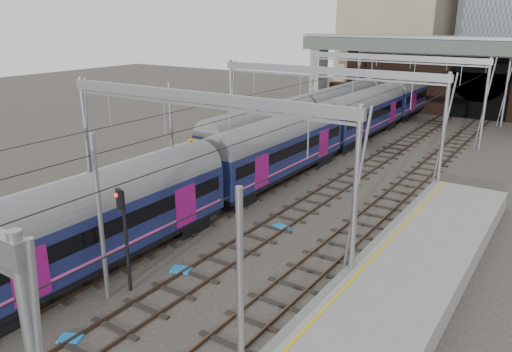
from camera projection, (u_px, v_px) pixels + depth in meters
The scene contains 11 objects.
ground at pixel (67, 320), 19.20m from camera, with size 160.00×160.00×0.00m, color #38332D.
tracks at pixel (272, 204), 31.11m from camera, with size 14.40×80.00×0.22m.
overhead_line at pixel (322, 87), 34.27m from camera, with size 16.80×80.00×8.00m.
retaining_wall at pixel (448, 78), 58.40m from camera, with size 28.00×2.75×9.00m.
overbridge at pixel (424, 55), 53.54m from camera, with size 28.00×3.00×9.25m.
train_main at pixel (328, 128), 40.86m from camera, with size 2.71×62.64×4.69m.
train_second at pixel (366, 97), 57.64m from camera, with size 2.57×59.54×4.50m.
signal_near_centre at pixel (124, 227), 20.37m from camera, with size 0.37×0.46×4.65m.
equip_cover_a at pixel (181, 269), 22.95m from camera, with size 0.90×0.64×0.11m, color #1C7DD2.
equip_cover_b at pixel (281, 227), 27.61m from camera, with size 0.85×0.60×0.10m, color #1C7DD2.
equip_cover_c at pixel (70, 339), 18.01m from camera, with size 0.81×0.57×0.10m, color #1C7DD2.
Camera 1 is at (15.22, -9.83, 11.14)m, focal length 35.00 mm.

